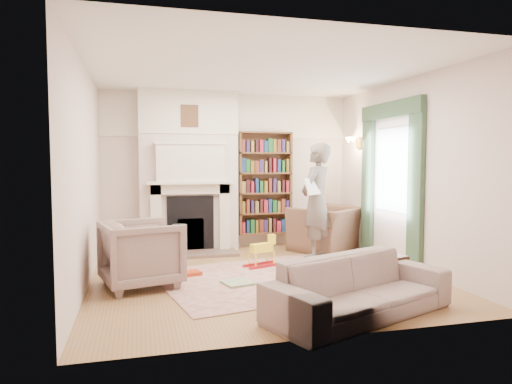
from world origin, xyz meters
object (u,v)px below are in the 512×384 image
object	(u,v)px
coffee_table	(374,274)
rocking_horse	(262,251)
sofa	(360,287)
man_reading	(316,201)
paraffin_heater	(180,241)
bookcase	(265,183)
armchair_left	(141,253)
armchair_reading	(327,228)

from	to	relation	value
coffee_table	rocking_horse	world-z (taller)	rocking_horse
sofa	coffee_table	size ratio (longest dim) A/B	2.94
sofa	man_reading	size ratio (longest dim) A/B	1.10
paraffin_heater	rocking_horse	world-z (taller)	paraffin_heater
bookcase	rocking_horse	distance (m)	1.93
man_reading	coffee_table	bearing A→B (deg)	47.38
man_reading	paraffin_heater	world-z (taller)	man_reading
sofa	rocking_horse	world-z (taller)	sofa
paraffin_heater	sofa	bearing A→B (deg)	-64.65
paraffin_heater	rocking_horse	distance (m)	1.49
coffee_table	rocking_horse	bearing A→B (deg)	108.43
bookcase	rocking_horse	size ratio (longest dim) A/B	3.40
man_reading	rocking_horse	bearing A→B (deg)	-19.82
armchair_left	sofa	xyz separation A→B (m)	(2.16, -1.68, -0.12)
armchair_reading	coffee_table	xyz separation A→B (m)	(-0.50, -2.59, -0.16)
sofa	man_reading	bearing A→B (deg)	56.11
paraffin_heater	armchair_left	bearing A→B (deg)	-111.20
sofa	rocking_horse	xyz separation A→B (m)	(-0.42, 2.30, -0.06)
armchair_reading	paraffin_heater	distance (m)	2.61
bookcase	rocking_horse	world-z (taller)	bookcase
bookcase	coffee_table	distance (m)	3.37
bookcase	rocking_horse	xyz separation A→B (m)	(-0.50, -1.61, -0.94)
bookcase	sofa	bearing A→B (deg)	-91.10
coffee_table	rocking_horse	xyz separation A→B (m)	(-0.98, 1.59, 0.01)
armchair_reading	rocking_horse	distance (m)	1.79
armchair_left	rocking_horse	bearing A→B (deg)	-85.17
bookcase	man_reading	size ratio (longest dim) A/B	0.99
bookcase	man_reading	world-z (taller)	bookcase
armchair_left	sofa	size ratio (longest dim) A/B	0.45
coffee_table	paraffin_heater	distance (m)	3.32
man_reading	rocking_horse	world-z (taller)	man_reading
bookcase	coffee_table	size ratio (longest dim) A/B	2.64
armchair_reading	sofa	world-z (taller)	armchair_reading
rocking_horse	coffee_table	bearing A→B (deg)	-77.42
armchair_left	man_reading	distance (m)	3.00
armchair_reading	coffee_table	world-z (taller)	armchair_reading
armchair_left	paraffin_heater	distance (m)	1.71
man_reading	bookcase	bearing A→B (deg)	-107.30
armchair_reading	man_reading	size ratio (longest dim) A/B	0.63
armchair_reading	rocking_horse	world-z (taller)	armchair_reading
armchair_reading	armchair_left	bearing A→B (deg)	-10.41
man_reading	sofa	bearing A→B (deg)	36.13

